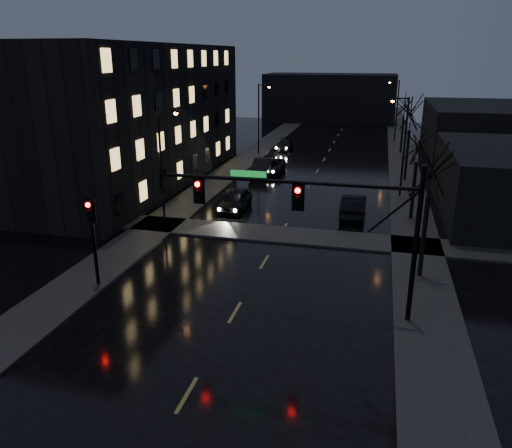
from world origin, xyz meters
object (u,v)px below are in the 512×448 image
Objects in this scene: oncoming_car_b at (263,167)px; oncoming_car_c at (272,166)px; oncoming_car_a at (235,200)px; oncoming_car_d at (285,145)px; lead_car at (353,206)px.

oncoming_car_c is (0.59, 1.34, -0.15)m from oncoming_car_b.
oncoming_car_a reaches higher than oncoming_car_c.
oncoming_car_c reaches higher than oncoming_car_d.
oncoming_car_d is at bearing 91.97° from oncoming_car_c.
oncoming_car_b is 1.03× the size of oncoming_car_c.
lead_car is (8.65, -12.20, 0.12)m from oncoming_car_c.
lead_car is (9.72, -24.74, 0.16)m from oncoming_car_d.
oncoming_car_b is at bearing -92.19° from oncoming_car_d.
oncoming_car_c is at bearing 88.93° from oncoming_car_a.
oncoming_car_b reaches higher than oncoming_car_c.
oncoming_car_a is 12.74m from oncoming_car_c.
oncoming_car_d is (-1.07, 12.54, -0.05)m from oncoming_car_c.
oncoming_car_b is 13.88m from oncoming_car_d.
lead_car is at bearing -57.54° from oncoming_car_c.
oncoming_car_b reaches higher than oncoming_car_a.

